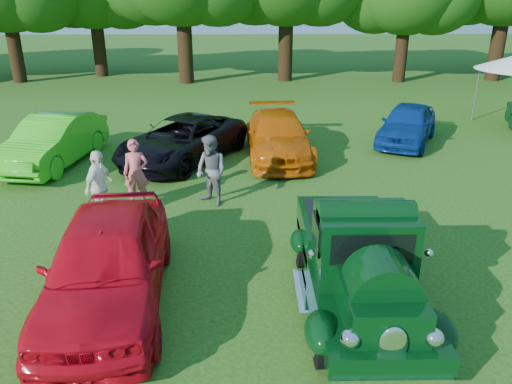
{
  "coord_description": "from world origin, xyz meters",
  "views": [
    {
      "loc": [
        -0.3,
        -8.4,
        5.2
      ],
      "look_at": [
        -0.15,
        1.77,
        1.1
      ],
      "focal_mm": 35.0,
      "sensor_mm": 36.0,
      "label": 1
    }
  ],
  "objects_px": {
    "hero_pickup": "(359,262)",
    "red_convertible": "(108,262)",
    "back_car_lime": "(53,141)",
    "back_car_black": "(182,140)",
    "spectator_grey": "(211,171)",
    "spectator_pink": "(136,173)",
    "spectator_white": "(99,186)",
    "back_car_orange": "(278,136)",
    "back_car_blue": "(407,124)"
  },
  "relations": [
    {
      "from": "back_car_orange",
      "to": "spectator_pink",
      "type": "distance_m",
      "value": 5.6
    },
    {
      "from": "spectator_grey",
      "to": "spectator_white",
      "type": "height_order",
      "value": "spectator_grey"
    },
    {
      "from": "hero_pickup",
      "to": "back_car_black",
      "type": "height_order",
      "value": "hero_pickup"
    },
    {
      "from": "hero_pickup",
      "to": "back_car_black",
      "type": "bearing_deg",
      "value": 116.56
    },
    {
      "from": "spectator_pink",
      "to": "spectator_grey",
      "type": "xyz_separation_m",
      "value": [
        1.93,
        -0.01,
        0.04
      ]
    },
    {
      "from": "hero_pickup",
      "to": "back_car_blue",
      "type": "distance_m",
      "value": 10.82
    },
    {
      "from": "spectator_pink",
      "to": "spectator_white",
      "type": "distance_m",
      "value": 1.17
    },
    {
      "from": "back_car_lime",
      "to": "back_car_orange",
      "type": "bearing_deg",
      "value": 14.55
    },
    {
      "from": "hero_pickup",
      "to": "back_car_lime",
      "type": "relative_size",
      "value": 1.02
    },
    {
      "from": "back_car_black",
      "to": "back_car_orange",
      "type": "bearing_deg",
      "value": 35.29
    },
    {
      "from": "red_convertible",
      "to": "spectator_pink",
      "type": "relative_size",
      "value": 2.79
    },
    {
      "from": "red_convertible",
      "to": "back_car_lime",
      "type": "distance_m",
      "value": 8.65
    },
    {
      "from": "back_car_blue",
      "to": "spectator_white",
      "type": "xyz_separation_m",
      "value": [
        -9.37,
        -6.55,
        0.17
      ]
    },
    {
      "from": "red_convertible",
      "to": "back_car_orange",
      "type": "distance_m",
      "value": 9.18
    },
    {
      "from": "back_car_lime",
      "to": "hero_pickup",
      "type": "bearing_deg",
      "value": -35.02
    },
    {
      "from": "hero_pickup",
      "to": "back_car_lime",
      "type": "bearing_deg",
      "value": 136.09
    },
    {
      "from": "back_car_lime",
      "to": "spectator_pink",
      "type": "height_order",
      "value": "spectator_pink"
    },
    {
      "from": "hero_pickup",
      "to": "red_convertible",
      "type": "xyz_separation_m",
      "value": [
        -4.38,
        0.04,
        0.02
      ]
    },
    {
      "from": "back_car_lime",
      "to": "spectator_grey",
      "type": "relative_size",
      "value": 2.56
    },
    {
      "from": "back_car_lime",
      "to": "spectator_pink",
      "type": "relative_size",
      "value": 2.68
    },
    {
      "from": "hero_pickup",
      "to": "back_car_lime",
      "type": "xyz_separation_m",
      "value": [
        -8.13,
        7.83,
        -0.04
      ]
    },
    {
      "from": "back_car_black",
      "to": "spectator_grey",
      "type": "height_order",
      "value": "spectator_grey"
    },
    {
      "from": "red_convertible",
      "to": "back_car_orange",
      "type": "height_order",
      "value": "red_convertible"
    },
    {
      "from": "back_car_blue",
      "to": "spectator_white",
      "type": "height_order",
      "value": "spectator_white"
    },
    {
      "from": "red_convertible",
      "to": "spectator_grey",
      "type": "distance_m",
      "value": 4.7
    },
    {
      "from": "hero_pickup",
      "to": "red_convertible",
      "type": "distance_m",
      "value": 4.38
    },
    {
      "from": "red_convertible",
      "to": "spectator_pink",
      "type": "xyz_separation_m",
      "value": [
        -0.43,
        4.46,
        0.04
      ]
    },
    {
      "from": "back_car_lime",
      "to": "back_car_black",
      "type": "height_order",
      "value": "back_car_lime"
    },
    {
      "from": "spectator_pink",
      "to": "spectator_grey",
      "type": "relative_size",
      "value": 0.95
    },
    {
      "from": "back_car_black",
      "to": "spectator_grey",
      "type": "relative_size",
      "value": 2.78
    },
    {
      "from": "back_car_lime",
      "to": "spectator_white",
      "type": "bearing_deg",
      "value": -49.37
    },
    {
      "from": "back_car_orange",
      "to": "spectator_white",
      "type": "distance_m",
      "value": 6.76
    },
    {
      "from": "back_car_lime",
      "to": "back_car_black",
      "type": "xyz_separation_m",
      "value": [
        4.06,
        0.32,
        -0.06
      ]
    },
    {
      "from": "back_car_lime",
      "to": "back_car_black",
      "type": "relative_size",
      "value": 0.92
    },
    {
      "from": "red_convertible",
      "to": "back_car_lime",
      "type": "height_order",
      "value": "red_convertible"
    },
    {
      "from": "red_convertible",
      "to": "spectator_pink",
      "type": "bearing_deg",
      "value": 89.92
    },
    {
      "from": "hero_pickup",
      "to": "spectator_white",
      "type": "xyz_separation_m",
      "value": [
        -5.48,
        3.55,
        0.07
      ]
    },
    {
      "from": "red_convertible",
      "to": "spectator_grey",
      "type": "height_order",
      "value": "spectator_grey"
    },
    {
      "from": "back_car_lime",
      "to": "spectator_grey",
      "type": "xyz_separation_m",
      "value": [
        5.25,
        -3.33,
        0.14
      ]
    },
    {
      "from": "spectator_grey",
      "to": "back_car_black",
      "type": "bearing_deg",
      "value": 153.16
    },
    {
      "from": "back_car_lime",
      "to": "spectator_pink",
      "type": "bearing_deg",
      "value": -36.11
    },
    {
      "from": "spectator_grey",
      "to": "back_car_orange",
      "type": "bearing_deg",
      "value": 109.3
    },
    {
      "from": "spectator_pink",
      "to": "red_convertible",
      "type": "bearing_deg",
      "value": -90.34
    },
    {
      "from": "back_car_blue",
      "to": "back_car_lime",
      "type": "bearing_deg",
      "value": -142.81
    },
    {
      "from": "back_car_black",
      "to": "back_car_blue",
      "type": "relative_size",
      "value": 1.22
    },
    {
      "from": "spectator_grey",
      "to": "red_convertible",
      "type": "bearing_deg",
      "value": -63.56
    },
    {
      "from": "spectator_pink",
      "to": "back_car_lime",
      "type": "bearing_deg",
      "value": 129.19
    },
    {
      "from": "back_car_black",
      "to": "spectator_white",
      "type": "height_order",
      "value": "spectator_white"
    },
    {
      "from": "red_convertible",
      "to": "back_car_lime",
      "type": "relative_size",
      "value": 1.04
    },
    {
      "from": "red_convertible",
      "to": "back_car_lime",
      "type": "xyz_separation_m",
      "value": [
        -3.75,
        7.79,
        -0.06
      ]
    }
  ]
}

